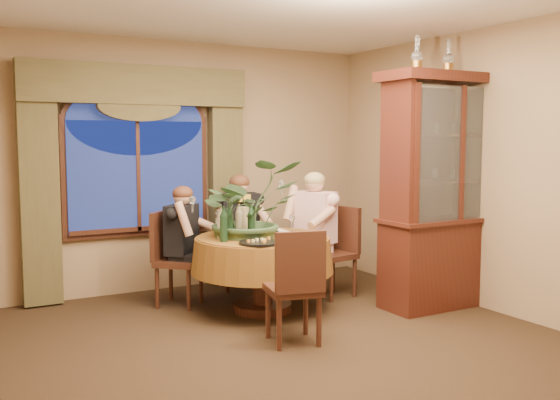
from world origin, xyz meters
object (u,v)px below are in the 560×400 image
stoneware_vase (244,221)px  wine_bottle_3 (239,221)px  chair_right (332,253)px  centerpiece_plant (248,171)px  person_scarf (239,233)px  wine_bottle_0 (224,224)px  china_cabinet (445,191)px  oil_lamp_center (448,56)px  dining_table (262,274)px  wine_bottle_5 (230,222)px  chair_back_right (239,247)px  wine_bottle_1 (221,221)px  chair_back (179,259)px  person_back (182,245)px  olive_bowl (271,234)px  chair_front_left (293,286)px  oil_lamp_right (478,59)px  wine_bottle_4 (251,222)px  wine_bottle_2 (229,219)px  oil_lamp_left (417,54)px  person_pink (315,233)px

stoneware_vase → wine_bottle_3: bearing=-140.4°
chair_right → centerpiece_plant: size_ratio=0.86×
centerpiece_plant → person_scarf: bearing=71.2°
wine_bottle_0 → china_cabinet: bearing=-15.0°
oil_lamp_center → chair_right: size_ratio=0.35×
dining_table → wine_bottle_5: (-0.37, -0.03, 0.54)m
chair_back_right → wine_bottle_1: bearing=67.2°
china_cabinet → centerpiece_plant: bearing=155.9°
chair_back → wine_bottle_3: wine_bottle_3 is taller
stoneware_vase → chair_right: bearing=0.8°
person_back → olive_bowl: size_ratio=7.68×
chair_right → chair_front_left: same height
oil_lamp_right → chair_back_right: size_ratio=0.35×
olive_bowl → wine_bottle_4: size_ratio=0.49×
china_cabinet → stoneware_vase: bearing=156.3°
stoneware_vase → wine_bottle_2: (-0.11, 0.10, 0.02)m
chair_right → stoneware_vase: 1.15m
chair_back_right → person_scarf: bearing=80.2°
dining_table → chair_right: 0.95m
chair_front_left → wine_bottle_2: size_ratio=2.91×
china_cabinet → olive_bowl: size_ratio=14.66×
wine_bottle_1 → wine_bottle_3: bearing=-9.2°
oil_lamp_left → person_pink: bearing=116.5°
person_pink → wine_bottle_3: (-1.05, -0.26, 0.24)m
wine_bottle_5 → wine_bottle_3: bearing=31.7°
oil_lamp_center → person_back: (-2.33, 1.33, -1.91)m
wine_bottle_5 → chair_back: bearing=113.9°
dining_table → centerpiece_plant: centerpiece_plant is taller
chair_right → chair_front_left: 1.61m
wine_bottle_2 → wine_bottle_5: 0.28m
chair_right → wine_bottle_0: size_ratio=2.91×
centerpiece_plant → wine_bottle_0: centerpiece_plant is taller
dining_table → olive_bowl: size_ratio=8.75×
person_scarf → olive_bowl: (-0.09, -0.90, 0.12)m
stoneware_vase → wine_bottle_5: 0.27m
wine_bottle_0 → oil_lamp_center: bearing=-15.0°
chair_back_right → chair_back: 0.93m
person_pink → wine_bottle_1: (-1.23, -0.23, 0.24)m
wine_bottle_0 → wine_bottle_1: bearing=74.3°
chair_right → centerpiece_plant: bearing=82.7°
wine_bottle_2 → wine_bottle_4: (0.09, -0.32, 0.00)m
wine_bottle_1 → wine_bottle_5: size_ratio=1.00×
oil_lamp_center → chair_back: 3.39m
chair_front_left → stoneware_vase: stoneware_vase is taller
oil_lamp_right → wine_bottle_3: 2.96m
person_back → wine_bottle_5: bearing=66.1°
wine_bottle_1 → wine_bottle_0: bearing=-105.7°
chair_back_right → wine_bottle_4: wine_bottle_4 is taller
olive_bowl → wine_bottle_4: 0.28m
stoneware_vase → wine_bottle_3: size_ratio=0.87×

